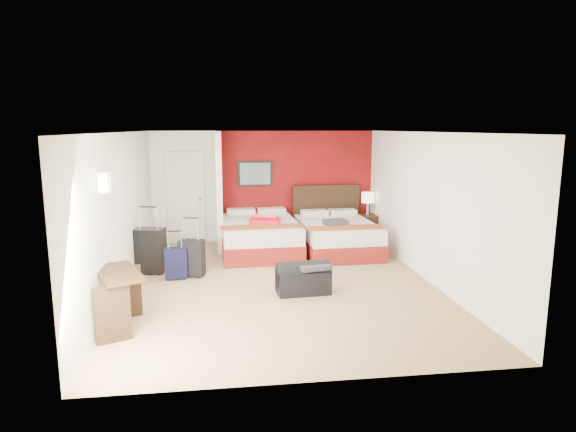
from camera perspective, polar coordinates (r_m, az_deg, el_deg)
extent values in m
plane|color=tan|center=(8.28, -0.87, -7.85)|extent=(6.50, 6.50, 0.00)
cube|color=white|center=(11.18, -2.82, 3.46)|extent=(5.00, 0.04, 2.50)
cube|color=white|center=(8.08, -18.78, 0.29)|extent=(0.04, 6.50, 2.50)
cube|color=black|center=(11.07, -3.84, 4.94)|extent=(0.78, 0.03, 0.58)
cube|color=white|center=(6.52, -20.59, 3.68)|extent=(0.12, 0.20, 0.24)
cube|color=maroon|center=(11.25, 1.01, 3.51)|extent=(3.50, 0.04, 2.50)
cube|color=silver|center=(10.51, -7.98, 2.93)|extent=(0.12, 1.20, 2.50)
cube|color=silver|center=(11.15, -11.79, 2.07)|extent=(0.82, 0.06, 2.05)
cube|color=white|center=(10.22, -3.36, -2.42)|extent=(1.62, 2.27, 0.67)
cube|color=silver|center=(10.30, 5.70, -2.44)|extent=(1.55, 2.16, 0.63)
cube|color=red|center=(10.05, -2.77, -0.40)|extent=(0.78, 0.93, 0.10)
cube|color=#3C3C42|center=(9.92, 5.56, -0.75)|extent=(0.51, 0.44, 0.11)
cube|color=#311E10|center=(11.27, 9.18, -1.44)|extent=(0.46, 0.46, 0.62)
cylinder|color=silver|center=(11.17, 9.26, 1.41)|extent=(0.38, 0.38, 0.51)
cube|color=black|center=(9.08, -15.77, -4.03)|extent=(0.58, 0.43, 0.78)
cube|color=black|center=(8.74, -11.12, -4.95)|extent=(0.47, 0.36, 0.62)
cube|color=black|center=(8.65, -12.93, -5.53)|extent=(0.40, 0.27, 0.51)
cube|color=black|center=(7.77, 1.76, -7.46)|extent=(0.85, 0.50, 0.42)
cube|color=#323337|center=(7.68, 2.94, -5.81)|extent=(0.56, 0.51, 0.06)
cube|color=black|center=(6.73, -19.03, -9.26)|extent=(0.80, 1.05, 0.78)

